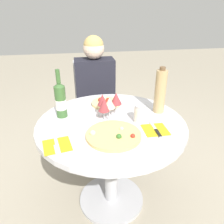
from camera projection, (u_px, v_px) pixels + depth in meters
The scene contains 15 objects.
ground_plane at pixel (111, 199), 1.78m from camera, with size 12.00×12.00×0.00m, color #9E937F.
dining_table at pixel (111, 141), 1.53m from camera, with size 0.99×0.99×0.72m.
chair_behind_diner at pixel (95, 108), 2.29m from camera, with size 0.39×0.39×0.93m.
seated_diner at pixel (96, 106), 2.13m from camera, with size 0.37×0.43×1.19m.
pizza_large at pixel (113, 135), 1.29m from camera, with size 0.33×0.33×0.04m.
pizza_small_far at pixel (106, 102), 1.71m from camera, with size 0.23×0.23×0.05m.
wine_bottle at pixel (61, 100), 1.48m from camera, with size 0.08×0.08×0.33m.
tall_carafe at pixel (160, 91), 1.53m from camera, with size 0.08×0.08×0.33m.
sugar_shaker at pixel (139, 114), 1.44m from camera, with size 0.07×0.07×0.12m.
wine_glass_center at pixel (110, 103), 1.47m from camera, with size 0.08×0.08×0.14m.
wine_glass_back_left at pixel (103, 100), 1.49m from camera, with size 0.07×0.07×0.16m.
wine_glass_back_right at pixel (116, 99), 1.50m from camera, with size 0.08×0.08×0.16m.
wine_glass_front_left at pixel (104, 105), 1.44m from camera, with size 0.08×0.08×0.15m.
place_setting_left at pixel (57, 146), 1.21m from camera, with size 0.18×0.19×0.01m.
place_setting_right at pixel (156, 130), 1.36m from camera, with size 0.15×0.19×0.01m.
Camera 1 is at (-0.21, -1.26, 1.43)m, focal length 35.00 mm.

